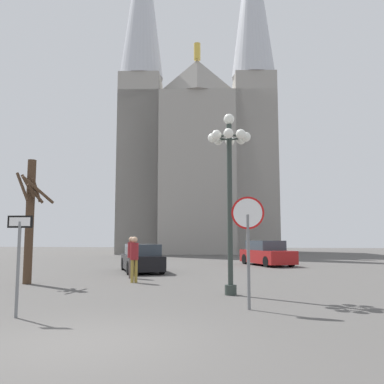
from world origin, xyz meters
name	(u,v)px	position (x,y,z in m)	size (l,w,h in m)	color
ground_plane	(87,343)	(0.00, 0.00, 0.00)	(120.00, 120.00, 0.00)	#514F4C
cathedral	(198,146)	(-2.61, 38.05, 11.87)	(17.60, 14.17, 38.31)	gray
stop_sign	(248,229)	(2.69, 3.48, 1.94)	(0.81, 0.09, 2.75)	slate
one_way_arrow_sign	(19,253)	(-2.36, 1.82, 1.41)	(0.56, 0.09, 2.23)	slate
street_lamp	(229,169)	(2.16, 5.95, 3.87)	(1.36, 1.36, 5.64)	#2D3833
bare_tree	(30,217)	(-5.50, 7.86, 2.51)	(1.48, 1.18, 4.72)	#473323
parked_car_near_red	(267,254)	(3.91, 19.18, 0.71)	(3.43, 4.59, 1.52)	maroon
parked_car_far_black	(142,259)	(-2.55, 13.48, 0.66)	(3.17, 4.54, 1.39)	black
pedestrian_walking	(134,255)	(-1.65, 8.80, 1.07)	(0.32, 0.32, 1.76)	olive
pedestrian_standing	(131,253)	(-2.23, 10.41, 1.07)	(0.32, 0.32, 1.76)	#594C47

